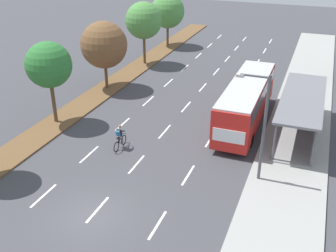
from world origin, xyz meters
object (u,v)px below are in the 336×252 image
median_tree_fourth (144,21)px  median_tree_fifth (168,11)px  bus_shelter (305,112)px  cyclist (120,138)px  bus (246,99)px  streetlight (262,122)px  median_tree_third (104,45)px  median_tree_second (49,65)px

median_tree_fourth → median_tree_fifth: 8.07m
median_tree_fourth → median_tree_fifth: size_ratio=1.05×
bus_shelter → cyclist: (-11.49, -6.45, -1.08)m
bus → streetlight: (2.17, -7.44, 1.82)m
cyclist → streetlight: (9.38, -0.55, 3.10)m
bus → median_tree_fourth: (-13.35, 11.01, 2.71)m
bus_shelter → streetlight: bearing=-106.8°
median_tree_third → median_tree_fifth: bearing=90.2°
bus → median_tree_fifth: median_tree_fifth is taller
median_tree_fourth → cyclist: bearing=-71.1°
bus → median_tree_second: median_tree_second is taller
cyclist → median_tree_third: 12.25m
bus_shelter → cyclist: bearing=-150.7°
median_tree_second → streetlight: size_ratio=0.96×
median_tree_fourth → streetlight: (15.52, -18.46, -0.89)m
bus_shelter → median_tree_fifth: median_tree_fifth is taller
median_tree_second → streetlight: (15.87, -2.35, -0.77)m
cyclist → median_tree_third: size_ratio=0.30×
median_tree_second → median_tree_fifth: median_tree_fifth is taller
cyclist → median_tree_fifth: median_tree_fifth is taller
streetlight → median_tree_second: bearing=171.6°
bus → median_tree_second: bearing=-159.6°
bus_shelter → streetlight: 7.59m
bus_shelter → median_tree_second: bearing=-165.5°
bus_shelter → median_tree_fourth: size_ratio=1.52×
bus_shelter → median_tree_second: median_tree_second is taller
bus → streetlight: size_ratio=1.74×
bus → median_tree_fifth: 23.61m
cyclist → median_tree_fourth: median_tree_fourth is taller
cyclist → median_tree_third: (-6.46, 9.86, 3.35)m
median_tree_fourth → streetlight: bearing=-49.9°
bus → median_tree_fourth: bearing=140.5°
bus → median_tree_third: median_tree_third is taller
bus → median_tree_third: (-13.67, 2.96, 2.07)m
bus_shelter → median_tree_third: 18.40m
median_tree_second → median_tree_third: (0.03, 8.05, -0.52)m
median_tree_fourth → streetlight: median_tree_fourth is taller
median_tree_second → median_tree_fifth: (-0.04, 24.15, -0.31)m
median_tree_fifth → median_tree_third: bearing=-89.8°
median_tree_third → median_tree_fifth: median_tree_fifth is taller
bus_shelter → median_tree_third: median_tree_third is taller
median_tree_second → median_tree_fifth: size_ratio=0.99×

